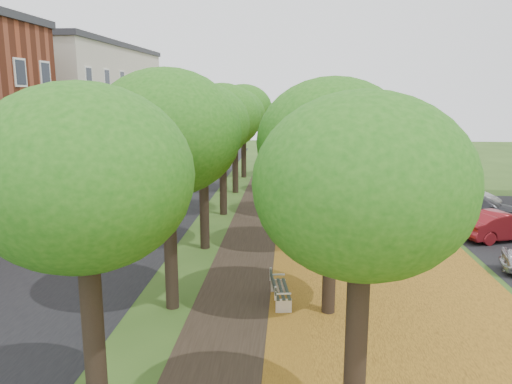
% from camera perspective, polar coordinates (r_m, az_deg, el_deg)
% --- Properties ---
extents(street_asphalt, '(8.00, 70.00, 0.01)m').
position_cam_1_polar(street_asphalt, '(25.77, -16.42, -3.85)').
color(street_asphalt, black).
rests_on(street_asphalt, ground).
extents(footpath, '(3.20, 70.00, 0.01)m').
position_cam_1_polar(footpath, '(24.23, 0.51, -4.33)').
color(footpath, black).
rests_on(footpath, ground).
extents(leaf_verge, '(7.50, 70.00, 0.01)m').
position_cam_1_polar(leaf_verge, '(24.46, 12.32, -4.45)').
color(leaf_verge, '#AD7320').
rests_on(leaf_verge, ground).
extents(tree_row_west, '(4.01, 34.01, 6.74)m').
position_cam_1_polar(tree_row_west, '(23.60, -4.85, 7.54)').
color(tree_row_west, black).
rests_on(tree_row_west, ground).
extents(tree_row_east, '(4.01, 34.01, 6.74)m').
position_cam_1_polar(tree_row_east, '(23.36, 6.97, 7.45)').
color(tree_row_east, black).
rests_on(tree_row_east, ground).
extents(building_cream, '(10.30, 20.30, 10.40)m').
position_cam_1_polar(building_cream, '(45.20, -20.33, 8.99)').
color(building_cream, beige).
rests_on(building_cream, ground).
extents(bench, '(0.74, 1.81, 0.83)m').
position_cam_1_polar(bench, '(16.12, 2.64, -11.03)').
color(bench, '#252E27').
rests_on(bench, ground).
extents(car_red, '(4.20, 2.62, 1.31)m').
position_cam_1_polar(car_red, '(25.10, 26.38, -3.46)').
color(car_red, maroon).
rests_on(car_red, ground).
extents(car_grey, '(4.61, 2.79, 1.25)m').
position_cam_1_polar(car_grey, '(28.61, 24.19, -1.62)').
color(car_grey, '#35363B').
rests_on(car_grey, ground).
extents(car_white, '(5.12, 2.79, 1.36)m').
position_cam_1_polar(car_white, '(31.08, 21.87, -0.35)').
color(car_white, silver).
rests_on(car_white, ground).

